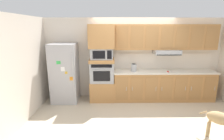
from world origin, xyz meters
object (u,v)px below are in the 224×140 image
microwave (102,53)px  electric_kettle (134,68)px  built_in_oven (102,72)px  screwdriver (168,72)px  refrigerator (65,73)px  dog (223,120)px

microwave → electric_kettle: (0.95, -0.05, -0.43)m
built_in_oven → screwdriver: bearing=-4.2°
refrigerator → electric_kettle: 2.08m
refrigerator → dog: size_ratio=2.59×
dog → electric_kettle: bearing=167.3°
refrigerator → built_in_oven: bearing=3.5°
screwdriver → electric_kettle: 1.03m
electric_kettle → refrigerator: bearing=-179.4°
electric_kettle → dog: electric_kettle is taller
refrigerator → electric_kettle: (2.07, 0.02, 0.15)m
built_in_oven → microwave: microwave is taller
built_in_oven → microwave: 0.56m
screwdriver → electric_kettle: electric_kettle is taller
refrigerator → built_in_oven: 1.12m
refrigerator → electric_kettle: bearing=0.6°
microwave → electric_kettle: microwave is taller
built_in_oven → screwdriver: (1.97, -0.15, 0.03)m
refrigerator → microwave: size_ratio=2.73×
refrigerator → built_in_oven: refrigerator is taller
electric_kettle → dog: bearing=-52.9°
microwave → screwdriver: size_ratio=4.44×
built_in_oven → electric_kettle: (0.95, -0.05, 0.13)m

